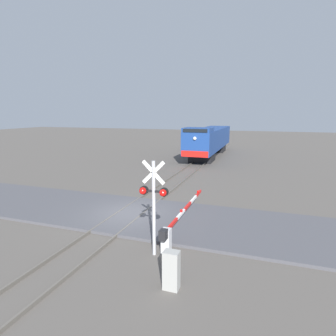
{
  "coord_description": "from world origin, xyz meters",
  "views": [
    {
      "loc": [
        6.95,
        -13.59,
        5.68
      ],
      "look_at": [
        0.89,
        3.99,
        2.03
      ],
      "focal_mm": 30.17,
      "sensor_mm": 36.0,
      "label": 1
    }
  ],
  "objects": [
    {
      "name": "rail_track_right",
      "position": [
        0.72,
        0.0,
        0.07
      ],
      "size": [
        0.08,
        80.0,
        0.15
      ],
      "primitive_type": "cube",
      "color": "#59544C",
      "rests_on": "ground_plane"
    },
    {
      "name": "road_surface",
      "position": [
        0.0,
        0.0,
        0.07
      ],
      "size": [
        36.0,
        5.66,
        0.14
      ],
      "primitive_type": "cube",
      "color": "#47474C",
      "rests_on": "ground_plane"
    },
    {
      "name": "crossing_signal",
      "position": [
        2.96,
        -3.76,
        2.41
      ],
      "size": [
        1.18,
        0.33,
        3.9
      ],
      "color": "#ADADB2",
      "rests_on": "ground_plane"
    },
    {
      "name": "crossing_gate",
      "position": [
        3.39,
        -2.42,
        0.75
      ],
      "size": [
        0.36,
        6.89,
        1.18
      ],
      "color": "silver",
      "rests_on": "ground_plane"
    },
    {
      "name": "locomotive",
      "position": [
        0.0,
        23.47,
        2.17
      ],
      "size": [
        3.08,
        17.16,
        4.09
      ],
      "color": "black",
      "rests_on": "ground_plane"
    },
    {
      "name": "ground_plane",
      "position": [
        0.0,
        0.0,
        0.0
      ],
      "size": [
        160.0,
        160.0,
        0.0
      ],
      "primitive_type": "plane",
      "color": "#514C47"
    },
    {
      "name": "rail_track_left",
      "position": [
        -0.72,
        0.0,
        0.07
      ],
      "size": [
        0.08,
        80.0,
        0.15
      ],
      "primitive_type": "cube",
      "color": "#59544C",
      "rests_on": "ground_plane"
    },
    {
      "name": "utility_cabinet",
      "position": [
        4.34,
        -5.67,
        0.66
      ],
      "size": [
        0.51,
        0.38,
        1.31
      ],
      "primitive_type": "cube",
      "color": "#999993",
      "rests_on": "ground_plane"
    }
  ]
}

